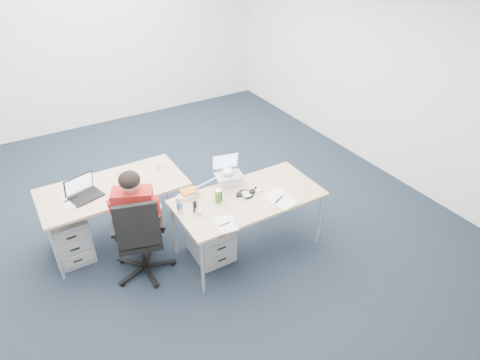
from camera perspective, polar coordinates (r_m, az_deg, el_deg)
name	(u,v)px	position (r m, az deg, el deg)	size (l,w,h in m)	color
floor	(193,219)	(5.52, -6.28, -5.25)	(7.00, 7.00, 0.00)	black
room	(183,92)	(4.67, -7.55, 11.55)	(6.02, 7.02, 2.80)	silver
desk_near	(248,200)	(4.65, 1.11, -2.73)	(1.60, 0.80, 0.73)	tan
desk_far	(113,190)	(5.02, -16.59, -1.31)	(1.60, 0.80, 0.73)	tan
office_chair	(142,251)	(4.71, -12.91, -9.26)	(0.81, 0.81, 1.04)	black
seated_person	(138,216)	(4.64, -13.47, -4.75)	(0.58, 0.76, 1.26)	#A51A17
drawer_pedestal_near	(210,235)	(4.83, -3.98, -7.38)	(0.40, 0.50, 0.55)	#A1A3A6
drawer_pedestal_far	(69,236)	(5.17, -21.79, -6.99)	(0.40, 0.50, 0.55)	#A1A3A6
silver_laptop	(229,172)	(4.75, -1.52, 1.06)	(0.30, 0.24, 0.32)	silver
wireless_keyboard	(249,193)	(4.67, 1.19, -1.73)	(0.30, 0.12, 0.01)	white
computer_mouse	(287,196)	(4.64, 6.23, -2.10)	(0.06, 0.09, 0.03)	white
headphones	(246,194)	(4.64, 0.78, -1.81)	(0.23, 0.18, 0.04)	black
can_koozie	(219,195)	(4.55, -2.86, -1.97)	(0.08, 0.08, 0.12)	#161E46
water_bottle	(179,203)	(4.39, -8.08, -3.11)	(0.07, 0.07, 0.21)	silver
bear_figurine	(218,197)	(4.50, -2.93, -2.31)	(0.07, 0.05, 0.14)	#1E691C
book_stack	(190,194)	(4.63, -6.71, -1.80)	(0.18, 0.14, 0.08)	silver
cordless_phone	(195,207)	(4.39, -6.04, -3.56)	(0.03, 0.02, 0.13)	black
papers_left	(226,224)	(4.24, -1.85, -5.92)	(0.18, 0.26, 0.01)	#FFE593
papers_right	(281,200)	(4.59, 5.43, -2.61)	(0.24, 0.34, 0.01)	#FFE593
sunglasses	(254,190)	(4.71, 1.82, -1.30)	(0.11, 0.05, 0.03)	black
desk_lamp	(210,192)	(4.31, -4.09, -1.57)	(0.40, 0.15, 0.45)	silver
dark_laptop	(84,188)	(4.84, -20.07, -1.00)	(0.33, 0.32, 0.24)	black
far_cup	(159,165)	(5.20, -10.79, 2.01)	(0.06, 0.06, 0.09)	white
far_papers	(73,199)	(4.92, -21.38, -2.39)	(0.23, 0.33, 0.01)	white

